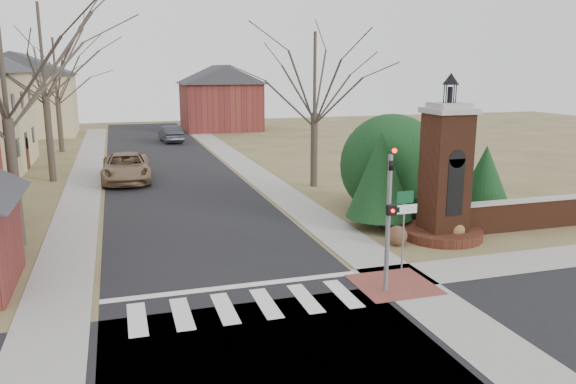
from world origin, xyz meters
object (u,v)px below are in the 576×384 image
object	(u,v)px
pickup_truck	(126,168)
distant_car	(171,134)
traffic_signal_pole	(389,209)
brick_gate_monument	(445,185)
sign_post	(404,215)

from	to	relation	value
pickup_truck	distant_car	bearing A→B (deg)	77.80
traffic_signal_pole	brick_gate_monument	bearing A→B (deg)	43.24
sign_post	pickup_truck	world-z (taller)	sign_post
sign_post	distant_car	xyz separation A→B (m)	(-3.99, 36.49, -1.20)
sign_post	brick_gate_monument	world-z (taller)	brick_gate_monument
brick_gate_monument	distant_car	world-z (taller)	brick_gate_monument
sign_post	brick_gate_monument	size ratio (longest dim) A/B	0.42
traffic_signal_pole	brick_gate_monument	size ratio (longest dim) A/B	0.69
sign_post	distant_car	bearing A→B (deg)	96.24
distant_car	sign_post	bearing A→B (deg)	91.76
brick_gate_monument	distant_car	xyz separation A→B (m)	(-7.40, 33.48, -1.41)
traffic_signal_pole	pickup_truck	world-z (taller)	traffic_signal_pole
sign_post	pickup_truck	distance (m)	20.44
traffic_signal_pole	distant_car	world-z (taller)	traffic_signal_pole
traffic_signal_pole	distant_car	bearing A→B (deg)	94.07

